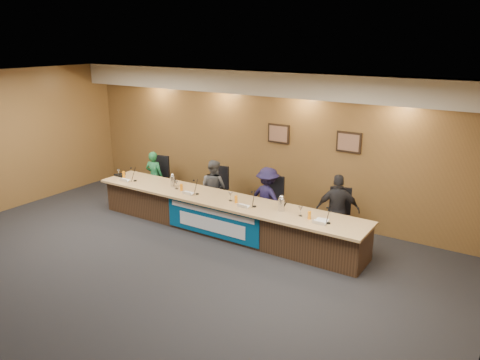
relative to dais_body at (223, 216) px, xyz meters
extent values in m
plane|color=black|center=(0.00, -2.40, -0.35)|extent=(10.00, 10.00, 0.00)
cube|color=silver|center=(0.00, -2.40, 2.85)|extent=(10.00, 8.00, 0.04)
cube|color=brown|center=(0.00, 1.60, 1.25)|extent=(10.00, 0.04, 3.20)
cube|color=beige|center=(0.00, 1.35, 2.60)|extent=(10.00, 0.50, 0.50)
cube|color=#3A2617|center=(0.00, 0.00, 0.00)|extent=(6.00, 0.80, 0.70)
cube|color=tan|center=(0.00, -0.05, 0.38)|extent=(6.10, 0.95, 0.05)
cube|color=navy|center=(0.00, -0.41, 0.03)|extent=(2.20, 0.02, 0.65)
cube|color=silver|center=(0.00, -0.43, 0.23)|extent=(2.00, 0.01, 0.10)
cube|color=silver|center=(0.00, -0.43, -0.05)|extent=(1.60, 0.01, 0.28)
cube|color=black|center=(0.40, 1.57, 1.50)|extent=(0.52, 0.04, 0.42)
cube|color=black|center=(2.00, 1.57, 1.50)|extent=(0.52, 0.04, 0.42)
imported|color=#1A6335|center=(-2.53, 0.68, 0.27)|extent=(0.51, 0.39, 1.24)
imported|color=#4C4D50|center=(-0.74, 0.68, 0.29)|extent=(0.65, 0.52, 1.29)
imported|color=#171336|center=(0.65, 0.68, 0.31)|extent=(0.93, 0.63, 1.32)
imported|color=black|center=(2.19, 0.68, 0.36)|extent=(0.90, 0.65, 1.42)
cube|color=black|center=(-2.53, 0.78, 0.13)|extent=(0.55, 0.55, 0.08)
cube|color=black|center=(-0.74, 0.78, 0.13)|extent=(0.57, 0.57, 0.08)
cube|color=black|center=(0.65, 0.78, 0.13)|extent=(0.49, 0.49, 0.08)
cube|color=black|center=(2.19, 0.78, 0.13)|extent=(0.61, 0.61, 0.08)
cube|color=white|center=(-2.51, -0.33, 0.45)|extent=(0.24, 0.08, 0.10)
cylinder|color=black|center=(-2.33, -0.16, 0.41)|extent=(0.07, 0.07, 0.02)
cylinder|color=orange|center=(-2.74, -0.10, 0.47)|extent=(0.06, 0.06, 0.15)
cylinder|color=silver|center=(-2.89, -0.12, 0.49)|extent=(0.08, 0.08, 0.18)
cube|color=white|center=(-0.73, -0.27, 0.45)|extent=(0.24, 0.08, 0.10)
cylinder|color=black|center=(-0.57, -0.13, 0.41)|extent=(0.07, 0.07, 0.02)
cylinder|color=orange|center=(-1.00, -0.12, 0.47)|extent=(0.06, 0.06, 0.15)
cylinder|color=silver|center=(-1.17, -0.08, 0.49)|extent=(0.08, 0.08, 0.18)
cube|color=white|center=(0.64, -0.29, 0.45)|extent=(0.24, 0.08, 0.10)
cylinder|color=black|center=(0.81, -0.12, 0.41)|extent=(0.07, 0.07, 0.02)
cylinder|color=orange|center=(0.39, -0.12, 0.47)|extent=(0.06, 0.06, 0.15)
cylinder|color=silver|center=(0.23, -0.08, 0.49)|extent=(0.08, 0.08, 0.18)
cube|color=white|center=(2.21, -0.28, 0.45)|extent=(0.24, 0.08, 0.10)
cylinder|color=black|center=(2.34, -0.13, 0.41)|extent=(0.07, 0.07, 0.02)
cylinder|color=orange|center=(1.97, -0.12, 0.47)|extent=(0.06, 0.06, 0.15)
cylinder|color=silver|center=(1.76, -0.07, 0.49)|extent=(0.08, 0.08, 0.18)
cylinder|color=silver|center=(-1.33, -0.01, 0.52)|extent=(0.11, 0.11, 0.24)
cylinder|color=silver|center=(1.35, -0.02, 0.52)|extent=(0.13, 0.13, 0.24)
cylinder|color=black|center=(-2.90, -0.05, 0.43)|extent=(0.32, 0.32, 0.05)
cube|color=white|center=(2.19, -0.09, 0.40)|extent=(0.26, 0.33, 0.01)
camera|label=1|loc=(5.17, -7.35, 3.54)|focal=35.00mm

